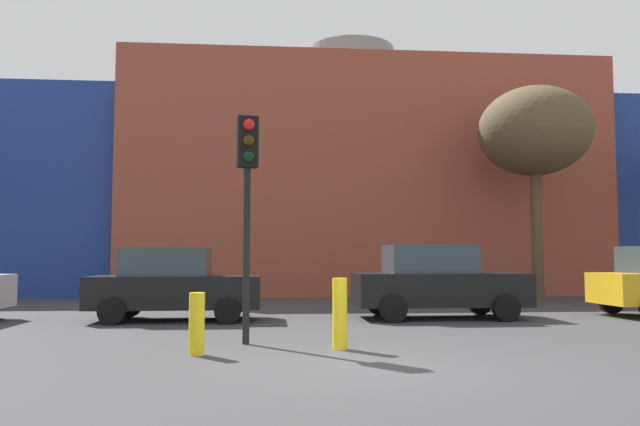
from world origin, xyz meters
TOP-DOWN VIEW (x-y plane):
  - ground_plane at (0.00, 0.00)m, footprint 200.00×200.00m
  - building_backdrop at (2.61, 20.31)m, footprint 35.92×11.72m
  - parked_car_1 at (-3.59, 6.50)m, footprint 3.95×1.94m
  - parked_car_2 at (2.77, 6.50)m, footprint 4.14×2.03m
  - traffic_light_island at (-1.73, 2.37)m, footprint 0.40×0.39m
  - bare_tree_1 at (7.79, 11.86)m, footprint 3.84×3.84m
  - bollard_yellow_0 at (-0.19, 1.67)m, footprint 0.24×0.24m
  - bollard_yellow_1 at (-2.44, 1.26)m, footprint 0.24×0.24m

SIDE VIEW (x-z plane):
  - ground_plane at x=0.00m, z-range 0.00..0.00m
  - bollard_yellow_1 at x=-2.44m, z-range 0.00..0.95m
  - bollard_yellow_0 at x=-0.19m, z-range 0.00..1.15m
  - parked_car_1 at x=-3.59m, z-range 0.00..1.71m
  - parked_car_2 at x=2.77m, z-range -0.01..1.79m
  - traffic_light_island at x=-1.73m, z-range 0.93..4.90m
  - building_backdrop at x=2.61m, z-range -1.21..10.27m
  - bare_tree_1 at x=7.79m, z-range 2.10..9.48m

